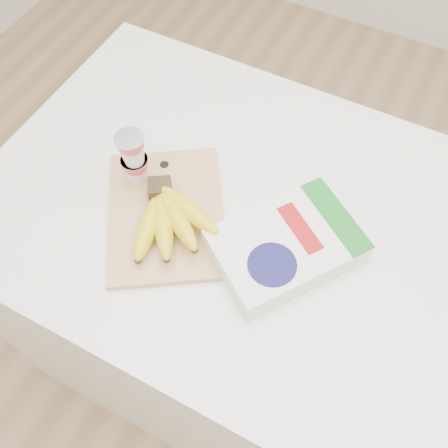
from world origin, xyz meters
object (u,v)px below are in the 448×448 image
object	(u,v)px
cutting_board	(166,214)
bananas	(169,218)
table	(250,301)
yogurt_stack	(134,158)
cereal_box	(286,246)

from	to	relation	value
cutting_board	bananas	world-z (taller)	bananas
table	yogurt_stack	xyz separation A→B (m)	(-0.27, -0.05, 0.55)
table	bananas	bearing A→B (deg)	-142.29
cutting_board	bananas	distance (m)	0.05
table	bananas	size ratio (longest dim) A/B	5.94
table	cereal_box	distance (m)	0.50
table	cereal_box	xyz separation A→B (m)	(0.08, -0.06, 0.49)
bananas	yogurt_stack	distance (m)	0.14
cutting_board	yogurt_stack	bearing A→B (deg)	122.78
bananas	yogurt_stack	world-z (taller)	yogurt_stack
yogurt_stack	cereal_box	bearing A→B (deg)	-1.76
cutting_board	bananas	size ratio (longest dim) A/B	1.58
table	cutting_board	world-z (taller)	cutting_board
cutting_board	cereal_box	world-z (taller)	cereal_box
cutting_board	yogurt_stack	size ratio (longest dim) A/B	2.32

